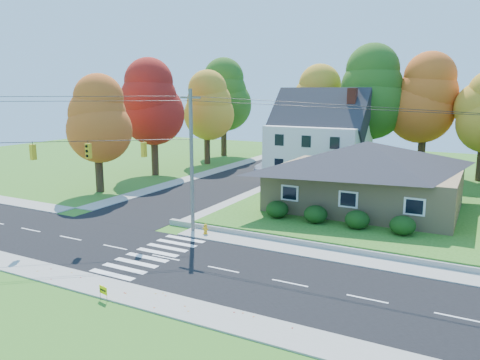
# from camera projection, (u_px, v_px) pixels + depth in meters

# --- Properties ---
(ground) EXTENTS (120.00, 120.00, 0.00)m
(ground) POSITION_uv_depth(u_px,v_px,m) (166.00, 258.00, 28.04)
(ground) COLOR #3D7923
(road_main) EXTENTS (90.00, 8.00, 0.02)m
(road_main) POSITION_uv_depth(u_px,v_px,m) (166.00, 258.00, 28.04)
(road_main) COLOR black
(road_main) RESTS_ON ground
(road_cross) EXTENTS (8.00, 44.00, 0.02)m
(road_cross) POSITION_uv_depth(u_px,v_px,m) (246.00, 176.00, 54.26)
(road_cross) COLOR black
(road_cross) RESTS_ON ground
(sidewalk_north) EXTENTS (90.00, 2.00, 0.08)m
(sidewalk_north) POSITION_uv_depth(u_px,v_px,m) (209.00, 235.00, 32.37)
(sidewalk_north) COLOR #9C9A90
(sidewalk_north) RESTS_ON ground
(sidewalk_south) EXTENTS (90.00, 2.00, 0.08)m
(sidewalk_south) POSITION_uv_depth(u_px,v_px,m) (106.00, 288.00, 23.70)
(sidewalk_south) COLOR #9C9A90
(sidewalk_south) RESTS_ON ground
(lawn) EXTENTS (30.00, 30.00, 0.50)m
(lawn) POSITION_uv_depth(u_px,v_px,m) (436.00, 204.00, 40.20)
(lawn) COLOR #3D7923
(lawn) RESTS_ON ground
(ranch_house) EXTENTS (14.60, 10.60, 5.40)m
(ranch_house) POSITION_uv_depth(u_px,v_px,m) (366.00, 174.00, 37.60)
(ranch_house) COLOR tan
(ranch_house) RESTS_ON lawn
(colonial_house) EXTENTS (10.40, 8.40, 9.60)m
(colonial_house) POSITION_uv_depth(u_px,v_px,m) (319.00, 139.00, 51.42)
(colonial_house) COLOR silver
(colonial_house) RESTS_ON lawn
(hedge_row) EXTENTS (10.70, 1.70, 1.27)m
(hedge_row) POSITION_uv_depth(u_px,v_px,m) (336.00, 217.00, 32.86)
(hedge_row) COLOR #163A10
(hedge_row) RESTS_ON lawn
(traffic_infrastructure) EXTENTS (38.10, 10.66, 10.00)m
(traffic_infrastructure) POSITION_uv_depth(u_px,v_px,m) (175.00, 170.00, 28.30)
(traffic_infrastructure) COLOR #666059
(traffic_infrastructure) RESTS_ON ground
(tree_lot_0) EXTENTS (6.72, 6.72, 12.51)m
(tree_lot_0) POSITION_uv_depth(u_px,v_px,m) (320.00, 103.00, 56.85)
(tree_lot_0) COLOR #3F2A19
(tree_lot_0) RESTS_ON lawn
(tree_lot_1) EXTENTS (7.84, 7.84, 14.60)m
(tree_lot_1) POSITION_uv_depth(u_px,v_px,m) (368.00, 92.00, 52.97)
(tree_lot_1) COLOR #3F2A19
(tree_lot_1) RESTS_ON lawn
(tree_lot_2) EXTENTS (7.28, 7.28, 13.56)m
(tree_lot_2) POSITION_uv_depth(u_px,v_px,m) (425.00, 99.00, 51.20)
(tree_lot_2) COLOR #3F2A19
(tree_lot_2) RESTS_ON lawn
(tree_west_0) EXTENTS (6.16, 6.16, 11.47)m
(tree_west_0) POSITION_uv_depth(u_px,v_px,m) (96.00, 119.00, 44.92)
(tree_west_0) COLOR #3F2A19
(tree_west_0) RESTS_ON ground
(tree_west_1) EXTENTS (7.28, 7.28, 13.56)m
(tree_west_1) POSITION_uv_depth(u_px,v_px,m) (153.00, 103.00, 53.80)
(tree_west_1) COLOR #3F2A19
(tree_west_1) RESTS_ON ground
(tree_west_2) EXTENTS (6.72, 6.72, 12.51)m
(tree_west_2) POSITION_uv_depth(u_px,v_px,m) (207.00, 106.00, 62.13)
(tree_west_2) COLOR #3F2A19
(tree_west_2) RESTS_ON ground
(tree_west_3) EXTENTS (7.84, 7.84, 14.60)m
(tree_west_3) POSITION_uv_depth(u_px,v_px,m) (224.00, 95.00, 69.73)
(tree_west_3) COLOR #3F2A19
(tree_west_3) RESTS_ON ground
(white_car) EXTENTS (2.43, 4.84, 1.52)m
(white_car) POSITION_uv_depth(u_px,v_px,m) (270.00, 165.00, 57.40)
(white_car) COLOR #B5B3C4
(white_car) RESTS_ON road_cross
(fire_hydrant) EXTENTS (0.45, 0.35, 0.79)m
(fire_hydrant) POSITION_uv_depth(u_px,v_px,m) (205.00, 230.00, 32.42)
(fire_hydrant) COLOR orange
(fire_hydrant) RESTS_ON ground
(yard_sign) EXTENTS (0.57, 0.15, 0.73)m
(yard_sign) POSITION_uv_depth(u_px,v_px,m) (103.00, 290.00, 22.28)
(yard_sign) COLOR black
(yard_sign) RESTS_ON ground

